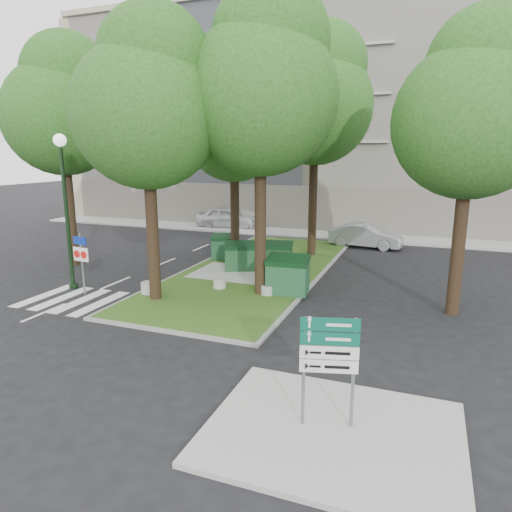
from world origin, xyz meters
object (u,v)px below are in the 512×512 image
at_px(dumpster_b, 240,256).
at_px(bollard_right, 267,290).
at_px(dumpster_d, 288,275).
at_px(directional_sign, 329,355).
at_px(tree_median_far, 318,95).
at_px(litter_bin, 304,268).
at_px(tree_median_near_left, 149,100).
at_px(tree_street_left, 63,106).
at_px(car_silver, 365,236).
at_px(bollard_mid, 220,283).
at_px(bollard_left, 149,288).
at_px(street_lamp, 65,194).
at_px(tree_street_right, 475,106).
at_px(tree_median_near_right, 264,82).
at_px(traffic_sign_pole, 82,255).
at_px(car_white, 227,217).
at_px(tree_median_mid, 236,121).
at_px(dumpster_a, 225,247).
at_px(dumpster_c, 277,256).

height_order(dumpster_b, bollard_right, dumpster_b).
bearing_deg(dumpster_d, dumpster_b, 134.39).
xyz_separation_m(bollard_right, directional_sign, (4.02, -7.81, 1.36)).
relative_size(dumpster_d, directional_sign, 0.74).
bearing_deg(tree_median_far, litter_bin, -81.37).
xyz_separation_m(tree_median_near_left, tree_median_far, (3.70, 9.50, 1.00)).
distance_m(tree_street_left, car_silver, 17.51).
relative_size(dumpster_b, bollard_mid, 3.31).
bearing_deg(bollard_left, tree_street_left, 153.81).
bearing_deg(dumpster_b, tree_street_left, 166.67).
xyz_separation_m(bollard_left, street_lamp, (-3.57, -0.22, 3.59)).
relative_size(tree_street_right, litter_bin, 14.18).
height_order(tree_median_near_left, bollard_right, tree_median_near_left).
relative_size(bollard_right, car_silver, 0.12).
xyz_separation_m(dumpster_b, litter_bin, (3.15, -0.04, -0.28)).
bearing_deg(dumpster_b, car_silver, 34.75).
height_order(bollard_left, street_lamp, street_lamp).
xyz_separation_m(tree_median_near_right, car_silver, (2.50, 10.94, -7.28)).
xyz_separation_m(traffic_sign_pole, car_white, (-1.33, 16.83, -0.81)).
bearing_deg(tree_median_near_right, dumpster_b, 126.56).
relative_size(tree_median_mid, car_silver, 2.35).
distance_m(tree_street_right, dumpster_a, 13.30).
height_order(dumpster_d, bollard_right, dumpster_d).
xyz_separation_m(dumpster_a, directional_sign, (8.12, -12.84, 0.93)).
distance_m(bollard_right, bollard_mid, 2.12).
distance_m(tree_street_left, litter_bin, 13.54).
height_order(tree_median_far, traffic_sign_pole, tree_median_far).
relative_size(dumpster_a, street_lamp, 0.26).
height_order(tree_median_mid, dumpster_d, tree_median_mid).
height_order(dumpster_b, street_lamp, street_lamp).
xyz_separation_m(tree_median_near_left, traffic_sign_pole, (-3.21, -0.35, -5.72)).
bearing_deg(dumpster_a, dumpster_c, -35.36).
xyz_separation_m(dumpster_c, bollard_mid, (-1.22, -3.84, -0.44)).
relative_size(tree_street_right, dumpster_d, 5.85).
distance_m(tree_median_near_right, traffic_sign_pole, 9.56).
distance_m(dumpster_c, street_lamp, 9.62).
height_order(dumpster_a, street_lamp, street_lamp).
bearing_deg(dumpster_c, tree_median_far, 67.43).
height_order(tree_street_right, dumpster_c, tree_street_right).
relative_size(tree_street_left, car_white, 2.36).
bearing_deg(bollard_right, directional_sign, -62.76).
distance_m(tree_median_near_left, tree_median_near_right, 4.09).
bearing_deg(traffic_sign_pole, bollard_right, 23.56).
relative_size(tree_street_left, car_silver, 2.58).
bearing_deg(tree_median_mid, bollard_left, -101.02).
xyz_separation_m(tree_median_near_left, bollard_left, (-0.69, 0.40, -6.98)).
distance_m(tree_median_mid, directional_sign, 15.33).
bearing_deg(tree_median_near_left, tree_street_left, 153.43).
relative_size(directional_sign, car_white, 0.50).
xyz_separation_m(tree_median_far, tree_street_left, (-10.70, -6.00, -0.67)).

